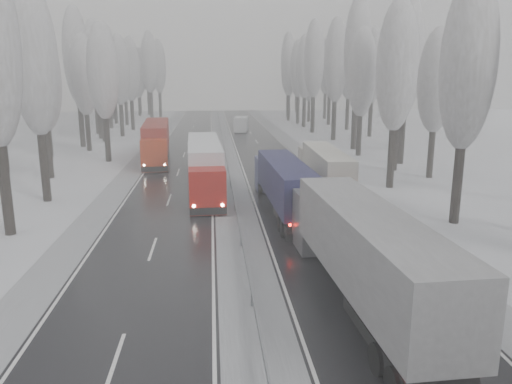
{
  "coord_description": "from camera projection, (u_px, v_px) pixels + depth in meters",
  "views": [
    {
      "loc": [
        -1.63,
        -16.3,
        10.01
      ],
      "look_at": [
        1.31,
        16.84,
        2.2
      ],
      "focal_mm": 35.0,
      "sensor_mm": 36.0,
      "label": 1
    }
  ],
  "objects": [
    {
      "name": "tree_74",
      "position": [
        150.0,
        63.0,
        110.37
      ],
      "size": [
        3.6,
        3.6,
        19.68
      ],
      "color": "black",
      "rests_on": "ground"
    },
    {
      "name": "carriageway_right",
      "position": [
        285.0,
        182.0,
        47.78
      ],
      "size": [
        7.5,
        200.0,
        0.03
      ],
      "primitive_type": "cube",
      "color": "black",
      "rests_on": "ground"
    },
    {
      "name": "tree_25",
      "position": [
        397.0,
        57.0,
        70.87
      ],
      "size": [
        3.6,
        3.6,
        19.44
      ],
      "color": "black",
      "rests_on": "ground"
    },
    {
      "name": "tree_78",
      "position": [
        147.0,
        65.0,
        125.67
      ],
      "size": [
        3.6,
        3.6,
        19.55
      ],
      "color": "black",
      "rests_on": "ground"
    },
    {
      "name": "tree_58",
      "position": [
        34.0,
        61.0,
        38.22
      ],
      "size": [
        3.6,
        3.6,
        17.21
      ],
      "color": "black",
      "rests_on": "ground"
    },
    {
      "name": "tree_68",
      "position": [
        119.0,
        71.0,
        81.37
      ],
      "size": [
        3.6,
        3.6,
        16.65
      ],
      "color": "black",
      "rests_on": "ground"
    },
    {
      "name": "tree_21",
      "position": [
        407.0,
        57.0,
        55.21
      ],
      "size": [
        3.6,
        3.6,
        18.62
      ],
      "color": "black",
      "rests_on": "ground"
    },
    {
      "name": "tree_64",
      "position": [
        84.0,
        76.0,
        65.51
      ],
      "size": [
        3.6,
        3.6,
        15.42
      ],
      "color": "black",
      "rests_on": "ground"
    },
    {
      "name": "tree_33",
      "position": [
        310.0,
        79.0,
        108.21
      ],
      "size": [
        3.6,
        3.6,
        14.33
      ],
      "color": "black",
      "rests_on": "ground"
    },
    {
      "name": "tree_35",
      "position": [
        326.0,
        67.0,
        114.98
      ],
      "size": [
        3.6,
        3.6,
        18.25
      ],
      "color": "black",
      "rests_on": "ground"
    },
    {
      "name": "tree_38",
      "position": [
        289.0,
        69.0,
        130.4
      ],
      "size": [
        3.6,
        3.6,
        17.97
      ],
      "color": "black",
      "rests_on": "ground"
    },
    {
      "name": "tree_70",
      "position": [
        130.0,
        69.0,
        91.11
      ],
      "size": [
        3.6,
        3.6,
        17.09
      ],
      "color": "black",
      "rests_on": "ground"
    },
    {
      "name": "tree_76",
      "position": [
        159.0,
        67.0,
        119.73
      ],
      "size": [
        3.6,
        3.6,
        18.55
      ],
      "color": "black",
      "rests_on": "ground"
    },
    {
      "name": "tree_22",
      "position": [
        362.0,
        73.0,
        61.58
      ],
      "size": [
        3.6,
        3.6,
        15.86
      ],
      "color": "black",
      "rests_on": "ground"
    },
    {
      "name": "tree_36",
      "position": [
        288.0,
        62.0,
        119.68
      ],
      "size": [
        3.6,
        3.6,
        20.23
      ],
      "color": "black",
      "rests_on": "ground"
    },
    {
      "name": "tree_66",
      "position": [
        100.0,
        76.0,
        74.89
      ],
      "size": [
        3.6,
        3.6,
        15.23
      ],
      "color": "black",
      "rests_on": "ground"
    },
    {
      "name": "ground",
      "position": [
        261.0,
        356.0,
        18.24
      ],
      "size": [
        260.0,
        260.0,
        0.0
      ],
      "primitive_type": "plane",
      "color": "silver",
      "rests_on": "ground"
    },
    {
      "name": "tree_37",
      "position": [
        313.0,
        73.0,
        124.72
      ],
      "size": [
        3.6,
        3.6,
        16.37
      ],
      "color": "black",
      "rests_on": "ground"
    },
    {
      "name": "tree_30",
      "position": [
        305.0,
        67.0,
        96.26
      ],
      "size": [
        3.6,
        3.6,
        17.86
      ],
      "color": "black",
      "rests_on": "ground"
    },
    {
      "name": "tree_69",
      "position": [
        93.0,
        60.0,
        84.44
      ],
      "size": [
        3.6,
        3.6,
        19.35
      ],
      "color": "black",
      "rests_on": "ground"
    },
    {
      "name": "tree_79",
      "position": [
        138.0,
        71.0,
        129.67
      ],
      "size": [
        3.6,
        3.6,
        17.07
      ],
      "color": "black",
      "rests_on": "ground"
    },
    {
      "name": "truck_grey_tarp",
      "position": [
        360.0,
        246.0,
        22.08
      ],
      "size": [
        3.52,
        17.68,
        4.51
      ],
      "rotation": [
        0.0,
        0.0,
        0.04
      ],
      "color": "#46464A",
      "rests_on": "ground"
    },
    {
      "name": "tree_34",
      "position": [
        289.0,
        69.0,
        110.4
      ],
      "size": [
        3.6,
        3.6,
        17.63
      ],
      "color": "black",
      "rests_on": "ground"
    },
    {
      "name": "tree_23",
      "position": [
        399.0,
        85.0,
        66.34
      ],
      "size": [
        3.6,
        3.6,
        13.55
      ],
      "color": "black",
      "rests_on": "ground"
    },
    {
      "name": "tree_26",
      "position": [
        336.0,
        61.0,
        76.4
      ],
      "size": [
        3.6,
        3.6,
        18.78
      ],
      "color": "black",
      "rests_on": "ground"
    },
    {
      "name": "tree_60",
      "position": [
        42.0,
        80.0,
        47.68
      ],
      "size": [
        3.6,
        3.6,
        14.84
      ],
      "color": "black",
      "rests_on": "ground"
    },
    {
      "name": "tree_72",
      "position": [
        124.0,
        76.0,
        100.23
      ],
      "size": [
        3.6,
        3.6,
        15.11
      ],
      "color": "black",
      "rests_on": "ground"
    },
    {
      "name": "tree_65",
      "position": [
        76.0,
        56.0,
        68.64
      ],
      "size": [
        3.6,
        3.6,
        19.48
      ],
      "color": "black",
      "rests_on": "ground"
    },
    {
      "name": "tree_32",
      "position": [
        299.0,
        69.0,
        103.63
      ],
      "size": [
        3.6,
        3.6,
        17.33
      ],
      "color": "black",
      "rests_on": "ground"
    },
    {
      "name": "tree_75",
      "position": [
        111.0,
        66.0,
        113.62
      ],
      "size": [
        3.6,
        3.6,
        18.6
      ],
      "color": "black",
      "rests_on": "ground"
    },
    {
      "name": "tree_28",
      "position": [
        314.0,
        60.0,
        86.53
      ],
      "size": [
        3.6,
        3.6,
        19.62
      ],
      "color": "black",
      "rests_on": "ground"
    },
    {
      "name": "tree_39",
      "position": [
        297.0,
        73.0,
        134.78
      ],
      "size": [
        3.6,
        3.6,
        16.19
      ],
      "color": "black",
      "rests_on": "ground"
    },
    {
      "name": "median_slush",
      "position": [
        230.0,
        183.0,
        47.33
      ],
      "size": [
        3.0,
        200.0,
        0.04
      ],
      "primitive_type": "cube",
      "color": "#ADB0B5",
      "rests_on": "ground"
    },
    {
      "name": "truck_blue_box",
      "position": [
        283.0,
        181.0,
        37.08
      ],
      "size": [
        2.9,
        15.45,
        3.94
      ],
      "rotation": [
        0.0,
        0.0,
        0.03
      ],
      "color": "navy",
      "rests_on": "ground"
    },
    {
      "name": "carriageway_left",
      "position": [
        174.0,
        184.0,
        46.87
      ],
      "size": [
        7.5,
        200.0,
        0.03
      ],
      "primitive_type": "cube",
      "color": "black",
      "rests_on": "ground"
    },
    {
      "name": "shoulder_right",
      "position": [
        335.0,
        181.0,
        48.2
      ],
      "size": [
        2.4,
        200.0,
        0.04
      ],
      "primitive_type": "cube",
      "color": "#ADB0B5",
      "rests_on": "ground"
    },
    {
      "name": "tree_20",
      "position": [
        400.0,
        74.0,
        51.56
      ],
      "size": [
        3.6,
        3.6,
        15.71
      ],
      "color": "black",
      "rests_on": "ground"
    },
    {
      "name": "tree_63",
      "position": [
        42.0,
        68.0,
        60.15
      ],
      "size": [
        3.6,
        3.6,
        16.88
      ],
      "color": "black",
      "rests_on": "ground"
    },
    {
      "name": "tree_24",
      "position": [
        357.0,
        51.0,
        66.24
      ],
      "size": [
        3.6,
        3.6,
        20.49
      ],
      "color": "black",
      "rests_on": "ground"
    },
    {
      "name": "tree_77",
      "position": [
        138.0,
        78.0,
        123.74
      ],
      "size": [
        3.6,
        3.6,
        14.32
      ],
      "color": "black",
      "rests_on": "ground"
    },
    {
      "name": "tree_67",
      "position": [
        96.0,
        69.0,
        78.37
      ],
      "size": [
        3.6,
        3.6,
        17.09
      ],
      "color": "black",
      "rests_on": "ground"
    },
    {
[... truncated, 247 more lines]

